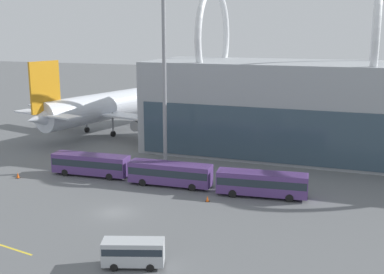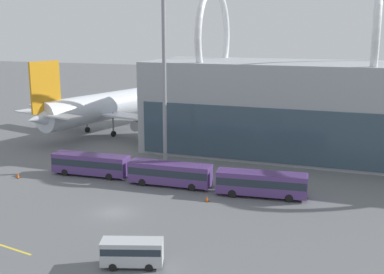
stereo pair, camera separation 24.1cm
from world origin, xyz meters
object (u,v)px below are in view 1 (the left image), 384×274
shuttle_bus_2 (262,182)px  service_van_crossing (133,251)px  traffic_cone_1 (207,199)px  traffic_cone_0 (18,175)px  shuttle_bus_0 (91,163)px  airliner_at_gate_near (103,107)px  floodlight_mast (164,50)px  shuttle_bus_1 (170,173)px

shuttle_bus_2 → service_van_crossing: shuttle_bus_2 is taller
traffic_cone_1 → shuttle_bus_2: bearing=34.7°
traffic_cone_0 → traffic_cone_1: 28.26m
shuttle_bus_0 → shuttle_bus_2: bearing=-4.3°
airliner_at_gate_near → service_van_crossing: airliner_at_gate_near is taller
floodlight_mast → traffic_cone_1: floodlight_mast is taller
airliner_at_gate_near → traffic_cone_1: (32.00, -30.72, -5.08)m
shuttle_bus_1 → shuttle_bus_0: bearing=175.6°
shuttle_bus_2 → traffic_cone_0: 34.39m
airliner_at_gate_near → shuttle_bus_0: bearing=-139.6°
service_van_crossing → traffic_cone_0: bearing=-52.0°
shuttle_bus_1 → traffic_cone_0: bearing=-171.7°
shuttle_bus_2 → traffic_cone_0: bearing=-179.2°
shuttle_bus_1 → shuttle_bus_2: size_ratio=0.99×
shuttle_bus_2 → traffic_cone_1: shuttle_bus_2 is taller
shuttle_bus_2 → traffic_cone_1: size_ratio=15.87×
shuttle_bus_0 → traffic_cone_0: (-9.18, -4.52, -1.46)m
service_van_crossing → floodlight_mast: size_ratio=0.20×
shuttle_bus_0 → floodlight_mast: size_ratio=0.40×
airliner_at_gate_near → shuttle_bus_1: 36.92m
floodlight_mast → service_van_crossing: bearing=-72.3°
airliner_at_gate_near → traffic_cone_0: bearing=-159.0°
service_van_crossing → traffic_cone_0: size_ratio=7.34×
shuttle_bus_0 → service_van_crossing: shuttle_bus_0 is taller
traffic_cone_0 → shuttle_bus_1: bearing=10.7°
traffic_cone_1 → floodlight_mast: bearing=130.9°
airliner_at_gate_near → shuttle_bus_0: 29.35m
shuttle_bus_0 → shuttle_bus_2: same height
shuttle_bus_0 → traffic_cone_1: (19.07, -4.61, -1.49)m
airliner_at_gate_near → traffic_cone_0: 31.27m
floodlight_mast → traffic_cone_1: 23.85m
shuttle_bus_1 → service_van_crossing: (5.51, -22.09, -0.41)m
airliner_at_gate_near → service_van_crossing: size_ratio=6.62×
airliner_at_gate_near → traffic_cone_1: airliner_at_gate_near is taller
airliner_at_gate_near → traffic_cone_0: airliner_at_gate_near is taller
airliner_at_gate_near → shuttle_bus_1: (25.40, -26.55, -3.59)m
floodlight_mast → traffic_cone_0: size_ratio=36.18×
service_van_crossing → traffic_cone_1: bearing=-112.0°
shuttle_bus_0 → traffic_cone_0: bearing=-156.8°
shuttle_bus_0 → floodlight_mast: (8.33, 7.78, 15.83)m
shuttle_bus_2 → service_van_crossing: (-6.96, -21.99, -0.41)m
shuttle_bus_2 → service_van_crossing: 23.07m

